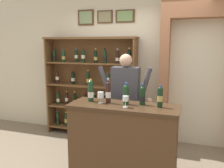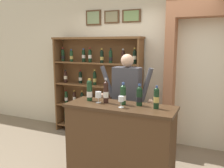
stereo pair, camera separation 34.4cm
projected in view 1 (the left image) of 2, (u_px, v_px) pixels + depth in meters
name	position (u px, v px, depth m)	size (l,w,h in m)	color
back_wall	(137.00, 47.00, 4.52)	(12.00, 0.19, 3.53)	beige
wine_shelf	(91.00, 85.00, 4.69)	(1.86, 0.33, 1.95)	brown
archway_doorway	(201.00, 66.00, 4.09)	(1.37, 0.45, 2.55)	#9E6647
tasting_counter	(123.00, 143.00, 3.16)	(1.43, 0.53, 1.05)	#4C331E
shopkeeper	(125.00, 95.00, 3.68)	(0.88, 0.22, 1.68)	#2D3347
tasting_bottle_bianco	(91.00, 91.00, 3.25)	(0.08, 0.08, 0.31)	#19381E
tasting_bottle_prosecco	(108.00, 92.00, 3.16)	(0.07, 0.07, 0.34)	black
tasting_bottle_grappa	(126.00, 94.00, 3.10)	(0.08, 0.08, 0.29)	#19381E
tasting_bottle_chianti	(142.00, 95.00, 3.06)	(0.08, 0.08, 0.28)	black
tasting_bottle_riserva	(160.00, 97.00, 2.94)	(0.07, 0.07, 0.28)	black
wine_glass_right	(101.00, 96.00, 3.16)	(0.08, 0.08, 0.15)	silver
wine_glass_left	(125.00, 99.00, 2.95)	(0.07, 0.07, 0.14)	silver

